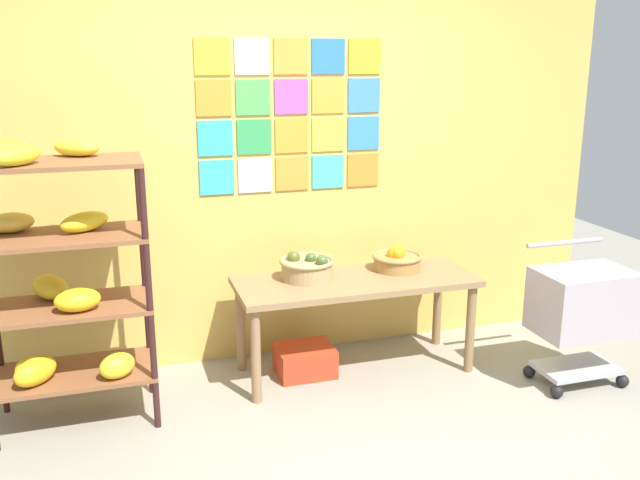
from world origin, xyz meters
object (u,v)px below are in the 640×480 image
banana_shelf_unit (58,271)px  fruit_basket_right (307,267)px  fruit_basket_centre (397,260)px  produce_crate_under_table (305,360)px  display_table (356,291)px  shopping_cart (582,306)px

banana_shelf_unit → fruit_basket_right: bearing=8.7°
fruit_basket_centre → produce_crate_under_table: fruit_basket_centre is taller
banana_shelf_unit → fruit_basket_right: (1.46, 0.22, -0.18)m
fruit_basket_right → fruit_basket_centre: bearing=1.5°
display_table → produce_crate_under_table: 0.57m
fruit_basket_right → shopping_cart: shopping_cart is taller
banana_shelf_unit → display_table: (1.76, 0.13, -0.34)m
fruit_basket_centre → produce_crate_under_table: size_ratio=0.91×
fruit_basket_centre → fruit_basket_right: 0.63m
display_table → shopping_cart: bearing=-24.4°
banana_shelf_unit → produce_crate_under_table: size_ratio=4.40×
fruit_basket_right → produce_crate_under_table: bearing=-123.7°
banana_shelf_unit → display_table: banana_shelf_unit is taller
banana_shelf_unit → fruit_basket_centre: (2.09, 0.24, -0.19)m
fruit_basket_right → produce_crate_under_table: size_ratio=0.96×
produce_crate_under_table → banana_shelf_unit: bearing=-172.9°
fruit_basket_right → produce_crate_under_table: fruit_basket_right is taller
fruit_basket_centre → shopping_cart: shopping_cart is taller
produce_crate_under_table → display_table: bearing=-7.6°
banana_shelf_unit → fruit_basket_centre: bearing=6.6°
banana_shelf_unit → display_table: size_ratio=1.04×
shopping_cart → fruit_basket_centre: bearing=149.8°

